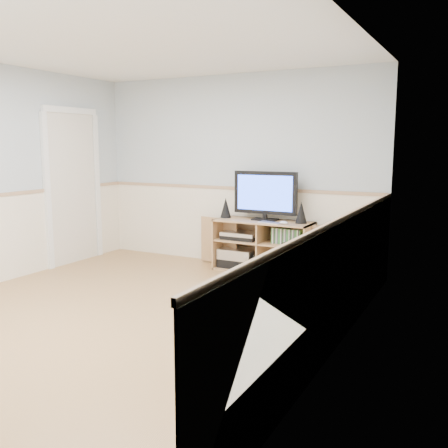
{
  "coord_description": "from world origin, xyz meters",
  "views": [
    {
      "loc": [
        2.95,
        -3.7,
        1.59
      ],
      "look_at": [
        0.38,
        1.2,
        0.71
      ],
      "focal_mm": 40.0,
      "sensor_mm": 36.0,
      "label": 1
    }
  ],
  "objects_px": {
    "game_consoles": "(286,269)",
    "media_cabinet": "(265,245)",
    "keyboard": "(270,223)",
    "monitor": "(265,194)"
  },
  "relations": [
    {
      "from": "monitor",
      "to": "media_cabinet",
      "type": "bearing_deg",
      "value": 90.0
    },
    {
      "from": "keyboard",
      "to": "game_consoles",
      "type": "xyz_separation_m",
      "value": [
        0.17,
        0.13,
        -0.59
      ]
    },
    {
      "from": "media_cabinet",
      "to": "monitor",
      "type": "bearing_deg",
      "value": -90.0
    },
    {
      "from": "monitor",
      "to": "game_consoles",
      "type": "distance_m",
      "value": 0.97
    },
    {
      "from": "keyboard",
      "to": "game_consoles",
      "type": "distance_m",
      "value": 0.62
    },
    {
      "from": "game_consoles",
      "to": "media_cabinet",
      "type": "bearing_deg",
      "value": 167.97
    },
    {
      "from": "media_cabinet",
      "to": "game_consoles",
      "type": "distance_m",
      "value": 0.42
    },
    {
      "from": "media_cabinet",
      "to": "keyboard",
      "type": "xyz_separation_m",
      "value": [
        0.15,
        -0.19,
        0.32
      ]
    },
    {
      "from": "game_consoles",
      "to": "monitor",
      "type": "bearing_deg",
      "value": 169.19
    },
    {
      "from": "monitor",
      "to": "keyboard",
      "type": "relative_size",
      "value": 2.89
    }
  ]
}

